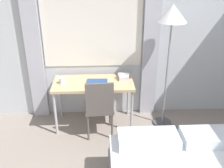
# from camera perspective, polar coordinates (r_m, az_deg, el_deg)

# --- Properties ---
(wall_back_with_window) EXTENTS (5.39, 0.13, 2.70)m
(wall_back_with_window) POSITION_cam_1_polar(r_m,az_deg,el_deg) (4.00, 0.84, 11.01)
(wall_back_with_window) COLOR silver
(wall_back_with_window) RESTS_ON ground_plane
(desk) EXTENTS (1.18, 0.58, 0.72)m
(desk) POSITION_cam_1_polar(r_m,az_deg,el_deg) (3.89, -4.07, -0.39)
(desk) COLOR tan
(desk) RESTS_ON ground_plane
(desk_chair) EXTENTS (0.42, 0.42, 0.89)m
(desk_chair) POSITION_cam_1_polar(r_m,az_deg,el_deg) (3.68, -2.78, -4.64)
(desk_chair) COLOR #59514C
(desk_chair) RESTS_ON ground_plane
(standing_lamp) EXTENTS (0.40, 0.40, 1.83)m
(standing_lamp) POSITION_cam_1_polar(r_m,az_deg,el_deg) (3.66, 12.88, 12.92)
(standing_lamp) COLOR #4C4C51
(standing_lamp) RESTS_ON ground_plane
(telephone) EXTENTS (0.16, 0.18, 0.09)m
(telephone) POSITION_cam_1_polar(r_m,az_deg,el_deg) (3.95, 2.55, 1.65)
(telephone) COLOR silver
(telephone) RESTS_ON desk
(book) EXTENTS (0.31, 0.20, 0.02)m
(book) POSITION_cam_1_polar(r_m,az_deg,el_deg) (3.83, -3.25, 0.47)
(book) COLOR navy
(book) RESTS_ON desk
(mug) EXTENTS (0.08, 0.08, 0.09)m
(mug) POSITION_cam_1_polar(r_m,az_deg,el_deg) (3.85, -10.78, 0.74)
(mug) COLOR white
(mug) RESTS_ON desk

